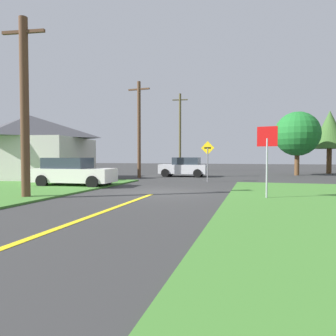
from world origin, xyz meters
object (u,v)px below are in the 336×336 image
object	(u,v)px
stop_sign	(267,148)
pine_tree_center	(297,134)
utility_pole_mid	(139,128)
barn	(30,147)
utility_pole_near	(25,106)
parked_car_near_building	(73,172)
oak_tree_right	(330,130)
car_approaching_junction	(184,167)
utility_pole_far	(180,131)
direction_sign	(208,157)

from	to	relation	value
stop_sign	pine_tree_center	world-z (taller)	pine_tree_center
utility_pole_mid	stop_sign	bearing A→B (deg)	-47.77
pine_tree_center	barn	bearing A→B (deg)	-153.42
pine_tree_center	barn	size ratio (longest dim) A/B	0.64
utility_pole_near	utility_pole_mid	size ratio (longest dim) A/B	0.94
parked_car_near_building	oak_tree_right	size ratio (longest dim) A/B	0.72
utility_pole_mid	barn	distance (m)	8.47
utility_pole_mid	parked_car_near_building	bearing A→B (deg)	-97.69
pine_tree_center	barn	distance (m)	22.64
car_approaching_junction	oak_tree_right	size ratio (longest dim) A/B	0.64
utility_pole_far	utility_pole_mid	bearing A→B (deg)	-91.34
stop_sign	utility_pole_far	bearing A→B (deg)	-56.82
parked_car_near_building	utility_pole_near	world-z (taller)	utility_pole_near
oak_tree_right	utility_pole_mid	bearing A→B (deg)	-145.55
stop_sign	car_approaching_junction	world-z (taller)	stop_sign
parked_car_near_building	utility_pole_far	distance (m)	20.54
direction_sign	oak_tree_right	world-z (taller)	oak_tree_right
direction_sign	pine_tree_center	bearing A→B (deg)	54.63
stop_sign	direction_sign	world-z (taller)	stop_sign
parked_car_near_building	direction_sign	size ratio (longest dim) A/B	1.66
pine_tree_center	utility_pole_far	bearing A→B (deg)	155.54
stop_sign	parked_car_near_building	distance (m)	10.74
stop_sign	utility_pole_far	xyz separation A→B (m)	(-9.02, 22.78, 2.68)
parked_car_near_building	utility_pole_mid	bearing A→B (deg)	79.19
utility_pole_mid	pine_tree_center	distance (m)	14.31
utility_pole_mid	oak_tree_right	xyz separation A→B (m)	(15.95, 10.94, 0.40)
utility_pole_near	direction_sign	xyz separation A→B (m)	(5.81, 10.10, -1.99)
car_approaching_junction	utility_pole_near	size ratio (longest dim) A/B	0.56
utility_pole_mid	barn	xyz separation A→B (m)	(-7.72, -3.14, -1.52)
utility_pole_near	utility_pole_far	world-z (taller)	utility_pole_far
utility_pole_far	barn	xyz separation A→B (m)	(-8.01, -15.67, -2.27)
utility_pole_near	pine_tree_center	bearing A→B (deg)	57.37
parked_car_near_building	car_approaching_junction	distance (m)	10.90
pine_tree_center	parked_car_near_building	bearing A→B (deg)	-132.86
car_approaching_junction	direction_sign	xyz separation A→B (m)	(2.73, -4.93, 0.89)
oak_tree_right	direction_sign	bearing A→B (deg)	-127.14
car_approaching_junction	pine_tree_center	size ratio (longest dim) A/B	0.70
direction_sign	car_approaching_junction	bearing A→B (deg)	118.97
utility_pole_mid	pine_tree_center	bearing A→B (deg)	29.17
utility_pole_mid	utility_pole_far	world-z (taller)	utility_pole_far
utility_pole_near	oak_tree_right	size ratio (longest dim) A/B	1.15
parked_car_near_building	pine_tree_center	world-z (taller)	pine_tree_center
parked_car_near_building	car_approaching_junction	bearing A→B (deg)	64.67
stop_sign	pine_tree_center	xyz separation A→B (m)	(3.19, 17.23, 1.71)
parked_car_near_building	pine_tree_center	xyz separation A→B (m)	(13.52, 14.57, 2.92)
car_approaching_junction	utility_pole_near	distance (m)	15.60
stop_sign	oak_tree_right	world-z (taller)	oak_tree_right
utility_pole_near	car_approaching_junction	bearing A→B (deg)	78.40
car_approaching_junction	utility_pole_far	bearing A→B (deg)	-75.77
stop_sign	direction_sign	bearing A→B (deg)	-54.39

